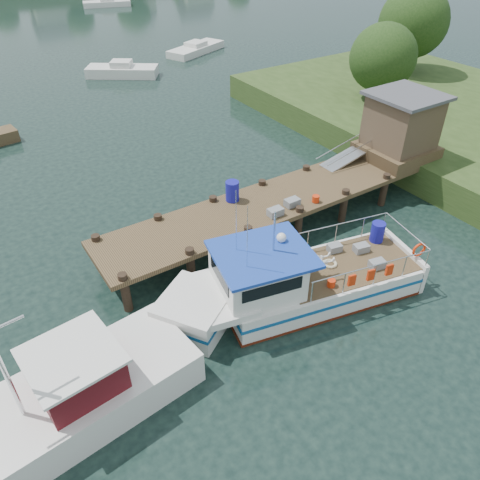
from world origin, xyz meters
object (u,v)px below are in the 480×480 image
lobster_boat (289,284)px  moored_b (122,71)px  work_boat (47,412)px  dock (360,153)px  moored_c (196,49)px  moored_far (107,3)px

lobster_boat → moored_b: lobster_boat is taller
work_boat → dock: bearing=9.6°
moored_b → lobster_boat: bearing=-100.2°
dock → moored_b: bearing=95.3°
work_boat → moored_b: work_boat is taller
lobster_boat → moored_b: 28.15m
moored_c → lobster_boat: bearing=-126.9°
work_boat → moored_far: (22.91, 57.50, -0.36)m
lobster_boat → work_boat: 8.30m
work_boat → moored_c: size_ratio=1.40×
lobster_boat → moored_far: lobster_boat is taller
moored_far → moored_c: size_ratio=0.99×
moored_b → moored_c: (8.35, 3.01, -0.10)m
moored_c → work_boat: bearing=-138.3°
dock → moored_b: size_ratio=2.97×
moored_c → moored_far: bearing=73.8°
work_boat → lobster_boat: bearing=-3.7°
lobster_boat → moored_b: (4.99, 27.70, -0.40)m
lobster_boat → moored_b: bearing=91.8°
work_boat → moored_b: 31.06m
moored_b → moored_c: size_ratio=0.87×
moored_far → moored_b: (-9.63, -29.42, 0.07)m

